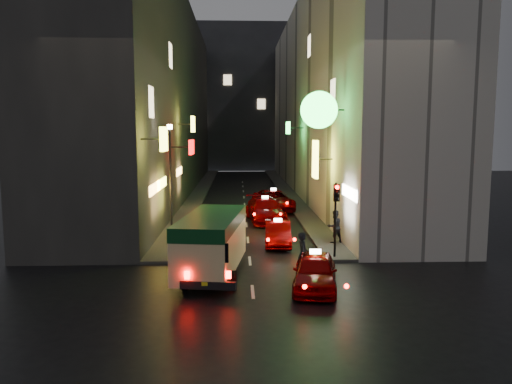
{
  "coord_description": "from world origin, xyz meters",
  "views": [
    {
      "loc": [
        -0.54,
        -14.2,
        6.04
      ],
      "look_at": [
        0.45,
        13.0,
        2.69
      ],
      "focal_mm": 35.0,
      "sensor_mm": 36.0,
      "label": 1
    }
  ],
  "objects": [
    {
      "name": "taxi_near",
      "position": [
        2.4,
        4.28,
        0.8
      ],
      "size": [
        2.89,
        5.32,
        1.77
      ],
      "color": "#730000",
      "rests_on": "ground"
    },
    {
      "name": "building_left",
      "position": [
        -8.0,
        33.99,
        9.0
      ],
      "size": [
        7.49,
        52.0,
        18.0
      ],
      "color": "#393734",
      "rests_on": "ground"
    },
    {
      "name": "taxi_second",
      "position": [
        1.57,
        11.72,
        0.73
      ],
      "size": [
        2.13,
        4.7,
        1.63
      ],
      "color": "#730000",
      "rests_on": "ground"
    },
    {
      "name": "building_far",
      "position": [
        0.0,
        66.0,
        11.0
      ],
      "size": [
        30.0,
        10.0,
        22.0
      ],
      "primitive_type": "cube",
      "color": "#36363C",
      "rests_on": "ground"
    },
    {
      "name": "minibus",
      "position": [
        -1.63,
        6.16,
        1.63
      ],
      "size": [
        2.91,
        6.25,
        2.58
      ],
      "color": "beige",
      "rests_on": "ground"
    },
    {
      "name": "lamp_post",
      "position": [
        -4.2,
        13.0,
        3.72
      ],
      "size": [
        0.28,
        0.28,
        6.22
      ],
      "color": "black",
      "rests_on": "sidewalk_left"
    },
    {
      "name": "building_right",
      "position": [
        8.0,
        33.99,
        9.0
      ],
      "size": [
        8.28,
        52.0,
        18.0
      ],
      "color": "#B6B0A7",
      "rests_on": "ground"
    },
    {
      "name": "taxi_third",
      "position": [
        1.27,
        18.63,
        0.92
      ],
      "size": [
        2.98,
        5.98,
        2.0
      ],
      "color": "#730000",
      "rests_on": "ground"
    },
    {
      "name": "pedestrian_crossing",
      "position": [
        2.16,
        6.1,
        1.04
      ],
      "size": [
        0.45,
        0.69,
        2.08
      ],
      "primitive_type": "imported",
      "rotation": [
        0.0,
        0.0,
        1.55
      ],
      "color": "black",
      "rests_on": "ground"
    },
    {
      "name": "sidewalk_right",
      "position": [
        4.25,
        34.0,
        0.07
      ],
      "size": [
        1.5,
        52.0,
        0.15
      ],
      "primitive_type": "cube",
      "color": "#42403D",
      "rests_on": "ground"
    },
    {
      "name": "sidewalk_left",
      "position": [
        -4.25,
        34.0,
        0.07
      ],
      "size": [
        1.5,
        52.0,
        0.15
      ],
      "primitive_type": "cube",
      "color": "#42403D",
      "rests_on": "ground"
    },
    {
      "name": "taxi_far",
      "position": [
        2.17,
        23.43,
        0.89
      ],
      "size": [
        3.12,
        5.89,
        1.95
      ],
      "color": "#730000",
      "rests_on": "ground"
    },
    {
      "name": "ground",
      "position": [
        0.0,
        0.0,
        0.0
      ],
      "size": [
        120.0,
        120.0,
        0.0
      ],
      "primitive_type": "plane",
      "color": "black",
      "rests_on": "ground"
    },
    {
      "name": "pedestrian_sidewalk",
      "position": [
        4.55,
        11.53,
        1.13
      ],
      "size": [
        0.86,
        0.72,
        1.97
      ],
      "primitive_type": "imported",
      "rotation": [
        0.0,
        0.0,
        3.55
      ],
      "color": "black",
      "rests_on": "sidewalk_right"
    },
    {
      "name": "traffic_light",
      "position": [
        4.0,
        8.47,
        2.69
      ],
      "size": [
        0.26,
        0.43,
        3.5
      ],
      "color": "black",
      "rests_on": "sidewalk_right"
    }
  ]
}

